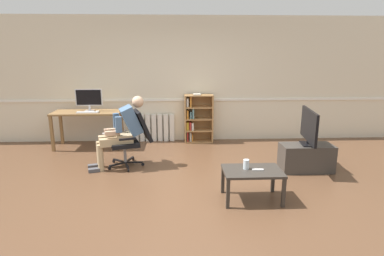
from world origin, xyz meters
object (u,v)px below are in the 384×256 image
(computer_desk, at_px, (87,117))
(radiator, at_px, (154,128))
(keyboard, at_px, (87,112))
(coffee_table, at_px, (252,174))
(person_seated, at_px, (122,130))
(spare_remote, at_px, (258,170))
(drinking_glass, at_px, (246,164))
(computer_mouse, at_px, (98,112))
(imac_monitor, at_px, (89,98))
(tv_stand, at_px, (306,158))
(tv_screen, at_px, (309,127))
(bookshelf, at_px, (197,118))
(office_chair, at_px, (133,136))

(computer_desk, bearing_deg, radiator, 16.31)
(keyboard, relative_size, coffee_table, 0.55)
(person_seated, bearing_deg, spare_remote, 37.95)
(drinking_glass, bearing_deg, computer_mouse, 136.43)
(imac_monitor, relative_size, tv_stand, 0.64)
(tv_screen, bearing_deg, person_seated, 92.38)
(tv_screen, bearing_deg, spare_remote, 142.21)
(imac_monitor, relative_size, radiator, 0.61)
(drinking_glass, bearing_deg, imac_monitor, 136.42)
(radiator, bearing_deg, computer_mouse, -154.91)
(tv_screen, bearing_deg, bookshelf, 52.05)
(office_chair, relative_size, tv_screen, 1.07)
(imac_monitor, bearing_deg, tv_screen, -22.21)
(keyboard, height_order, bookshelf, bookshelf)
(computer_mouse, bearing_deg, spare_remote, -42.64)
(bookshelf, xyz_separation_m, tv_stand, (1.72, -1.83, -0.30))
(office_chair, height_order, spare_remote, office_chair)
(computer_desk, xyz_separation_m, tv_stand, (4.00, -1.54, -0.42))
(tv_stand, bearing_deg, tv_screen, -8.78)
(imac_monitor, xyz_separation_m, keyboard, (0.01, -0.22, -0.25))
(imac_monitor, distance_m, coffee_table, 3.91)
(imac_monitor, distance_m, office_chair, 1.68)
(computer_mouse, height_order, person_seated, person_seated)
(spare_remote, bearing_deg, office_chair, 55.20)
(imac_monitor, xyz_separation_m, coffee_table, (2.81, -2.64, -0.65))
(tv_screen, bearing_deg, computer_mouse, 78.06)
(coffee_table, relative_size, drinking_glass, 5.91)
(office_chair, bearing_deg, spare_remote, 34.44)
(office_chair, bearing_deg, bookshelf, 122.67)
(imac_monitor, relative_size, coffee_table, 0.71)
(computer_desk, relative_size, keyboard, 3.23)
(keyboard, relative_size, computer_mouse, 4.26)
(radiator, distance_m, tv_screen, 3.33)
(person_seated, bearing_deg, tv_screen, 66.15)
(computer_mouse, distance_m, tv_screen, 4.02)
(radiator, bearing_deg, coffee_table, -62.85)
(office_chair, bearing_deg, imac_monitor, -156.84)
(tv_screen, height_order, drinking_glass, tv_screen)
(computer_desk, distance_m, imac_monitor, 0.38)
(computer_mouse, xyz_separation_m, drinking_glass, (2.52, -2.40, -0.28))
(tv_stand, relative_size, drinking_glass, 6.48)
(tv_screen, xyz_separation_m, coffee_table, (-1.16, -1.02, -0.39))
(office_chair, xyz_separation_m, drinking_glass, (1.68, -1.38, -0.03))
(coffee_table, bearing_deg, office_chair, 141.20)
(coffee_table, distance_m, spare_remote, 0.10)
(bookshelf, relative_size, tv_stand, 1.27)
(radiator, bearing_deg, person_seated, -104.97)
(imac_monitor, height_order, tv_screen, imac_monitor)
(computer_desk, bearing_deg, keyboard, -71.21)
(coffee_table, height_order, drinking_glass, drinking_glass)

